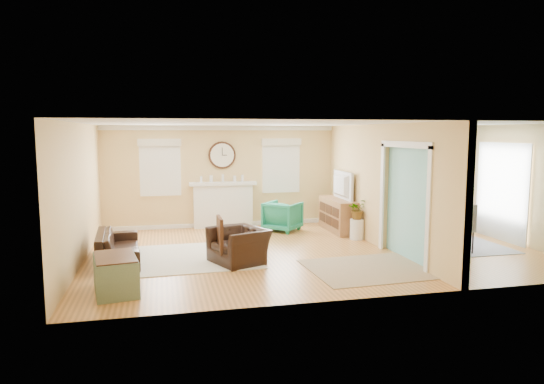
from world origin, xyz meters
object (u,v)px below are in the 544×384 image
object	(u,v)px
credenza	(339,215)
dining_table	(428,227)
sofa	(118,247)
eames_chair	(239,245)
green_chair	(283,216)

from	to	relation	value
credenza	dining_table	distance (m)	2.17
sofa	eames_chair	world-z (taller)	eames_chair
green_chair	sofa	bearing A→B (deg)	71.34
sofa	dining_table	world-z (taller)	dining_table
eames_chair	green_chair	size ratio (longest dim) A/B	1.25
dining_table	green_chair	bearing A→B (deg)	67.71
eames_chair	credenza	distance (m)	3.73
eames_chair	dining_table	size ratio (longest dim) A/B	0.59
eames_chair	sofa	bearing A→B (deg)	-127.81
green_chair	dining_table	xyz separation A→B (m)	(2.95, -1.78, -0.07)
eames_chair	green_chair	bearing A→B (deg)	127.45
green_chair	dining_table	size ratio (longest dim) A/B	0.48
credenza	sofa	bearing A→B (deg)	-160.58
sofa	eames_chair	distance (m)	2.29
green_chair	credenza	xyz separation A→B (m)	(1.35, -0.31, 0.03)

